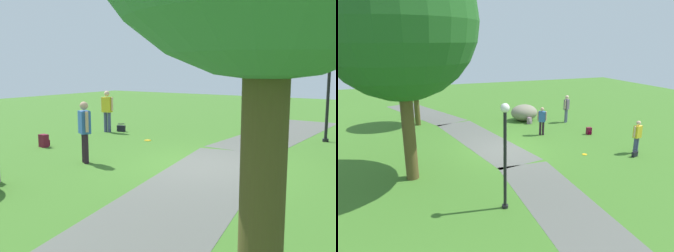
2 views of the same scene
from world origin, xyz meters
TOP-DOWN VIEW (x-y plane):
  - ground_plane at (0.00, 0.00)m, footprint 48.00×48.00m
  - footpath_segment_near at (-6.00, -0.03)m, footprint 8.07×2.52m
  - footpath_segment_mid at (1.92, 0.62)m, footprint 8.29×3.78m
  - lamp_post at (-5.03, 1.73)m, footprint 0.28×0.28m
  - woman_with_handbag at (-2.53, -5.76)m, footprint 0.31×0.51m
  - passerby_on_path at (1.58, -2.84)m, footprint 0.38×0.47m
  - handbag_on_grass at (-2.90, -5.39)m, footprint 0.33×0.34m
  - spare_backpack_on_lawn at (0.77, -5.44)m, footprint 0.28×0.30m
  - frisbee_on_grass at (-1.89, -3.37)m, footprint 0.23×0.23m

SIDE VIEW (x-z plane):
  - ground_plane at x=0.00m, z-range 0.00..0.00m
  - footpath_segment_near at x=-6.00m, z-range 0.00..0.01m
  - footpath_segment_mid at x=1.92m, z-range 0.00..0.01m
  - frisbee_on_grass at x=-1.89m, z-range 0.00..0.02m
  - handbag_on_grass at x=-2.90m, z-range -0.01..0.29m
  - spare_backpack_on_lawn at x=0.77m, z-range -0.01..0.39m
  - woman_with_handbag at x=-2.53m, z-range 0.12..1.71m
  - passerby_on_path at x=1.58m, z-range 0.12..1.73m
  - lamp_post at x=-5.03m, z-range 0.41..3.82m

